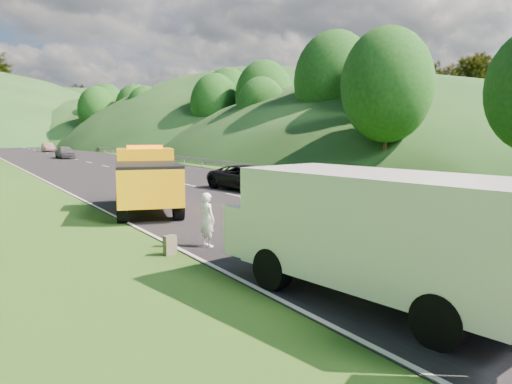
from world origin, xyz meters
TOP-DOWN VIEW (x-y plane):
  - ground at (0.00, 0.00)m, footprint 320.00×320.00m
  - road_surface at (3.00, 40.00)m, footprint 14.00×200.00m
  - guardrail at (10.30, 52.50)m, footprint 0.06×140.00m
  - tree_line_right at (23.00, 60.00)m, footprint 14.00×140.00m
  - hills_backdrop at (6.50, 134.70)m, footprint 201.00×288.60m
  - tow_truck at (-2.46, 7.68)m, footprint 3.95×6.58m
  - white_van at (-2.37, -4.78)m, footprint 4.07×7.42m
  - woman at (-3.09, 0.96)m, footprint 0.48×0.61m
  - child at (-1.85, -0.44)m, footprint 0.54×0.54m
  - worker at (-1.94, -6.58)m, footprint 1.19×0.83m
  - suitcase at (-4.35, 0.67)m, footprint 0.36×0.24m
  - spare_tire at (-0.93, -6.21)m, footprint 0.70×0.70m
  - passing_suv at (4.67, 11.85)m, footprint 3.00×5.13m
  - dist_car_a at (2.40, 48.69)m, footprint 1.71×4.26m
  - dist_car_b at (3.77, 68.11)m, footprint 1.39×3.99m

SIDE VIEW (x-z plane):
  - ground at x=0.00m, z-range 0.00..0.00m
  - guardrail at x=10.30m, z-range -0.76..0.76m
  - tree_line_right at x=23.00m, z-range -7.00..7.00m
  - hills_backdrop at x=6.50m, z-range -22.00..22.00m
  - woman at x=-3.09m, z-range -0.77..0.77m
  - child at x=-1.85m, z-range -0.44..0.44m
  - worker at x=-1.94m, z-range -0.84..0.84m
  - spare_tire at x=-0.93m, z-range -0.10..0.10m
  - passing_suv at x=4.67m, z-range -0.67..0.67m
  - dist_car_a at x=2.40m, z-range -0.73..0.73m
  - dist_car_b at x=3.77m, z-range -0.66..0.66m
  - road_surface at x=3.00m, z-range 0.00..0.02m
  - suitcase at x=-4.35m, z-range 0.00..0.53m
  - tow_truck at x=-2.46m, z-range -0.03..2.63m
  - white_van at x=-2.37m, z-range 0.16..2.67m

